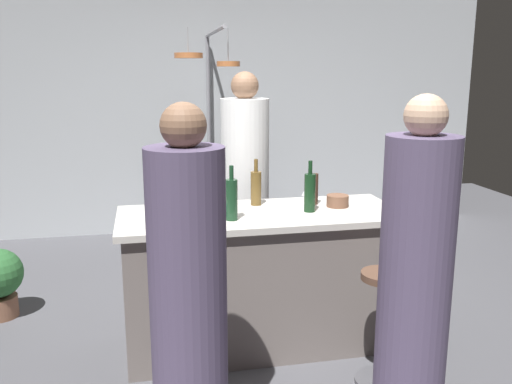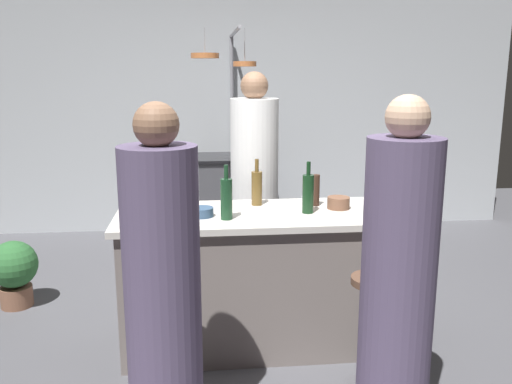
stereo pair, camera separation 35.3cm
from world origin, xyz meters
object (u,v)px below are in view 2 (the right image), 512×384
object	(u,v)px
wine_bottle_rose	(156,199)
wine_bottle_green	(226,198)
wine_bottle_amber	(257,187)
mixing_bowl_blue	(202,212)
potted_plant	(14,270)
wine_glass_near_right_guest	(307,193)
stove_range	(234,196)
guest_right	(398,285)
guest_left	(163,297)
wine_bottle_red	(308,193)
wine_glass_near_left_guest	(151,195)
bar_stool_right	(372,329)
chef	(254,194)
mixing_bowl_wooden	(338,203)
bar_stool_left	(177,338)
pepper_mill	(316,190)

from	to	relation	value
wine_bottle_rose	wine_bottle_green	xyz separation A→B (m)	(0.42, -0.03, 0.00)
wine_bottle_amber	mixing_bowl_blue	xyz separation A→B (m)	(-0.37, -0.27, -0.09)
wine_bottle_amber	wine_bottle_rose	world-z (taller)	wine_bottle_rose
potted_plant	wine_glass_near_right_guest	distance (m)	2.34
stove_range	guest_right	xyz separation A→B (m)	(0.56, -3.42, 0.33)
guest_left	wine_bottle_red	distance (m)	1.29
stove_range	wine_glass_near_left_guest	size ratio (longest dim) A/B	6.10
stove_range	wine_bottle_red	distance (m)	2.58
bar_stool_right	wine_bottle_rose	size ratio (longest dim) A/B	2.05
potted_plant	mixing_bowl_blue	size ratio (longest dim) A/B	3.69
chef	wine_glass_near_left_guest	size ratio (longest dim) A/B	12.18
bar_stool_right	mixing_bowl_wooden	bearing A→B (deg)	93.55
mixing_bowl_blue	guest_right	bearing A→B (deg)	-44.60
stove_range	wine_bottle_green	bearing A→B (deg)	-94.63
wine_glass_near_left_guest	mixing_bowl_blue	xyz separation A→B (m)	(0.32, -0.16, -0.08)
potted_plant	mixing_bowl_wooden	world-z (taller)	mixing_bowl_wooden
wine_bottle_red	wine_glass_near_right_guest	bearing A→B (deg)	83.63
bar_stool_left	mixing_bowl_wooden	size ratio (longest dim) A/B	4.67
bar_stool_right	wine_glass_near_left_guest	world-z (taller)	wine_glass_near_left_guest
wine_glass_near_right_guest	wine_glass_near_left_guest	bearing A→B (deg)	177.99
wine_bottle_green	wine_glass_near_left_guest	distance (m)	0.52
guest_right	wine_glass_near_right_guest	size ratio (longest dim) A/B	11.50
potted_plant	mixing_bowl_wooden	size ratio (longest dim) A/B	3.57
pepper_mill	wine_bottle_rose	distance (m)	1.06
guest_right	wine_bottle_amber	size ratio (longest dim) A/B	5.39
guest_right	mixing_bowl_wooden	xyz separation A→B (m)	(-0.03, 1.02, 0.16)
potted_plant	pepper_mill	world-z (taller)	pepper_mill
stove_range	chef	size ratio (longest dim) A/B	0.50
wine_glass_near_left_guest	chef	bearing A→B (deg)	46.41
guest_left	wine_bottle_amber	distance (m)	1.33
stove_range	wine_glass_near_right_guest	distance (m)	2.47
guest_right	potted_plant	world-z (taller)	guest_right
pepper_mill	wine_bottle_amber	bearing A→B (deg)	171.10
wine_glass_near_right_guest	chef	bearing A→B (deg)	107.62
bar_stool_right	wine_bottle_amber	world-z (taller)	wine_bottle_amber
bar_stool_left	mixing_bowl_blue	world-z (taller)	mixing_bowl_blue
wine_bottle_red	mixing_bowl_blue	xyz separation A→B (m)	(-0.67, -0.02, -0.10)
bar_stool_right	mixing_bowl_blue	xyz separation A→B (m)	(-0.93, 0.56, 0.55)
wine_glass_near_right_guest	bar_stool_right	bearing A→B (deg)	-69.82
bar_stool_right	wine_glass_near_right_guest	distance (m)	0.96
mixing_bowl_wooden	chef	bearing A→B (deg)	119.39
guest_left	wine_glass_near_right_guest	distance (m)	1.37
wine_bottle_rose	bar_stool_right	bearing A→B (deg)	-22.82
bar_stool_left	mixing_bowl_wooden	bearing A→B (deg)	32.58
stove_range	guest_right	world-z (taller)	guest_right
guest_left	wine_bottle_amber	size ratio (longest dim) A/B	5.31
pepper_mill	wine_bottle_rose	world-z (taller)	wine_bottle_rose
bar_stool_right	mixing_bowl_wooden	size ratio (longest dim) A/B	4.67
chef	wine_glass_near_right_guest	size ratio (longest dim) A/B	12.18
guest_left	wine_bottle_amber	xyz separation A→B (m)	(0.56, 1.18, 0.25)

